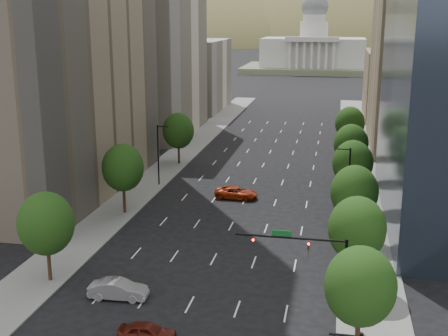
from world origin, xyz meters
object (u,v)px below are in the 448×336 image
Objects in this scene: traffic_signal at (315,258)px; capitol at (313,52)px; car_silver at (118,289)px; car_red_far at (236,193)px; car_maroon at (147,332)px.

traffic_signal is 0.15× the size of capitol.
traffic_signal reaches higher than car_silver.
car_silver is 31.38m from car_red_far.
traffic_signal is 14.51m from car_maroon.
car_silver reaches higher than car_red_far.
car_silver is at bearing -179.79° from traffic_signal.
car_maroon is (-12.26, -6.39, -4.41)m from traffic_signal.
capitol is 226.25m from car_maroon.
capitol is 11.49× the size of car_silver.
car_silver reaches higher than car_maroon.
car_maroon is at bearing -177.67° from car_red_far.
capitol reaches higher than car_red_far.
capitol is 10.35× the size of car_red_far.
car_maroon is 0.78× the size of car_red_far.
car_red_far is (-1.26, -188.83, -7.77)m from capitol.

